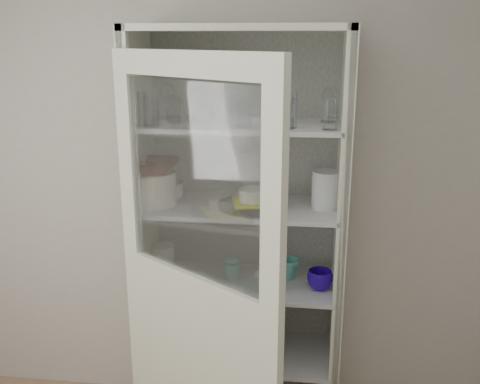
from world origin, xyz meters
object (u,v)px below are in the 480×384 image
Objects in this scene: goblet_0 at (167,99)px; goblet_1 at (210,99)px; mug_blue at (320,280)px; teal_jar at (232,269)px; terracotta_bowl at (154,166)px; cream_dish at (242,341)px; white_ramekin at (253,195)px; pantry_cabinet at (241,260)px; glass_platter at (253,205)px; plate_stack_back at (163,189)px; cream_bowl at (154,178)px; goblet_3 at (329,103)px; measuring_cups at (175,279)px; cupboard_door at (196,324)px; yellow_trivet at (253,202)px; tin_box at (261,346)px; goblet_2 at (274,104)px; grey_bowl_stack at (326,190)px; plate_stack_front at (155,195)px; mug_white at (264,282)px; mug_teal at (288,268)px; white_canister at (163,258)px.

goblet_1 is (0.20, 0.03, -0.00)m from goblet_0.
mug_blue is 0.45m from teal_jar.
goblet_1 is at bearing 34.37° from terracotta_bowl.
teal_jar reaches higher than cream_dish.
goblet_1 is 1.39× the size of white_ramekin.
pantry_cabinet reaches higher than glass_platter.
plate_stack_back is 0.91m from cream_dish.
goblet_3 is at bearing 8.32° from cream_bowl.
pantry_cabinet is 19.00× the size of measuring_cups.
cupboard_door reaches higher than white_ramekin.
tin_box is (0.04, 0.02, -0.79)m from yellow_trivet.
goblet_0 is at bearing 72.84° from cream_bowl.
goblet_2 is 0.89× the size of goblet_3.
mug_blue is (0.53, 0.42, 0.04)m from cupboard_door.
yellow_trivet is 1.94× the size of teal_jar.
cream_dish is (-0.40, -0.06, -1.25)m from goblet_3.
goblet_1 is 0.71m from grey_bowl_stack.
cupboard_door is 1.07m from goblet_1.
measuring_cups is (-0.47, -0.17, -0.86)m from goblet_2.
goblet_1 is 0.47m from cream_bowl.
plate_stack_front reaches higher than measuring_cups.
white_ramekin is (-0.34, -0.10, -0.43)m from goblet_3.
plate_stack_back is (-0.56, 0.02, -0.44)m from goblet_2.
cupboard_door reaches higher than grey_bowl_stack.
cupboard_door is 19.61× the size of mug_white.
plate_stack_back is 0.61× the size of glass_platter.
cream_bowl reaches higher than tin_box.
pantry_cabinet is at bearing 25.50° from measuring_cups.
mug_teal reaches higher than teal_jar.
goblet_3 reaches higher than plate_stack_back.
yellow_trivet is (0.48, 0.02, -0.02)m from plate_stack_front.
pantry_cabinet is at bearing 101.86° from cream_dish.
tin_box is at bearing 3.51° from terracotta_bowl.
plate_stack_front is 0.39m from white_canister.
cupboard_door is 13.74× the size of white_canister.
cream_dish is at bearing 169.07° from mug_blue.
goblet_0 is 0.92× the size of plate_stack_front.
cream_bowl is 0.82m from grey_bowl_stack.
cream_bowl is 0.61m from teal_jar.
teal_jar is at bearing 9.86° from cream_bowl.
goblet_1 is 0.56m from glass_platter.
mug_teal is (0.37, 0.53, 0.04)m from cupboard_door.
mug_blue is at bearing -4.87° from white_ramekin.
goblet_3 reaches higher than teal_jar.
teal_jar is 0.40× the size of cream_dish.
plate_stack_back is 1.86× the size of measuring_cups.
cupboard_door reaches higher than goblet_2.
terracotta_bowl reaches higher than mug_white.
yellow_trivet reaches higher than mug_white.
plate_stack_back is at bearing -165.48° from mug_teal.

